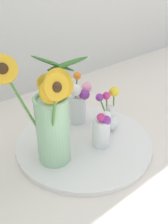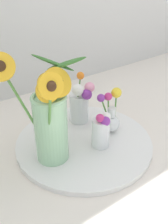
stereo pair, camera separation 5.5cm
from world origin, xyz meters
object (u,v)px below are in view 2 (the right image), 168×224
Objects in this scene: serving_tray at (84,142)px; vase_small_back at (80,103)px; vase_small_center at (101,130)px; mason_jar_sunflowers at (50,117)px; vase_bulb_right at (111,115)px.

vase_small_back reaches higher than serving_tray.
serving_tray is at bearing 118.92° from vase_small_center.
serving_tray is 3.63× the size of vase_small_center.
mason_jar_sunflowers is 1.86× the size of vase_small_back.
mason_jar_sunflowers is (-0.12, -0.01, 0.15)m from serving_tray.
serving_tray is 0.19m from mason_jar_sunflowers.
mason_jar_sunflowers is at bearing -176.65° from serving_tray.
vase_small_center is at bearing -16.91° from mason_jar_sunflowers.
vase_small_back is at bearing 31.78° from mason_jar_sunflowers.
vase_bulb_right is (0.08, 0.05, 0.00)m from vase_small_center.
vase_bulb_right is at bearing 30.84° from vase_small_center.
vase_small_center is at bearing -61.08° from serving_tray.
vase_bulb_right is at bearing 0.68° from mason_jar_sunflowers.
mason_jar_sunflowers reaches higher than vase_small_center.
vase_bulb_right is at bearing -2.26° from serving_tray.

